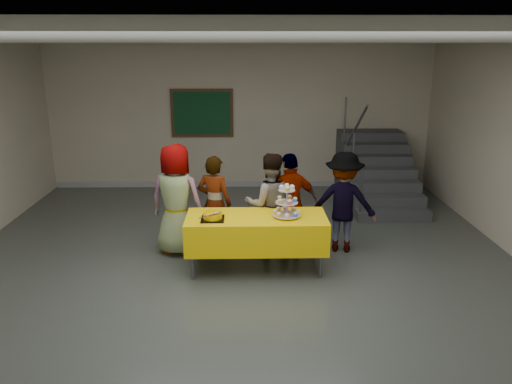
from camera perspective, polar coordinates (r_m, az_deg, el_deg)
room_shell at (r=5.58m, az=-2.37°, el=7.79°), size 10.00×10.04×3.02m
bake_table at (r=6.74m, az=0.04°, el=-4.51°), size 1.88×0.78×0.77m
cupcake_stand at (r=6.61m, az=3.52°, el=-1.45°), size 0.38×0.38×0.44m
bear_cake at (r=6.55m, az=-4.98°, el=-2.67°), size 0.32×0.36×0.12m
schoolchild_a at (r=7.30m, az=-9.09°, el=-0.88°), size 0.91×0.72×1.64m
schoolchild_b at (r=7.38m, az=-4.76°, el=-1.33°), size 0.62×0.51×1.44m
schoolchild_c at (r=7.23m, az=1.58°, el=-1.40°), size 0.78×0.63×1.51m
schoolchild_d at (r=7.28m, az=3.95°, el=-1.33°), size 0.95×0.65×1.50m
schoolchild_e at (r=7.44m, az=9.94°, el=-1.14°), size 1.07×0.76×1.50m
staircase at (r=10.27m, az=13.42°, el=2.03°), size 1.30×2.40×2.04m
noticeboard at (r=10.59m, az=-6.19°, el=8.95°), size 1.30×0.05×1.00m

